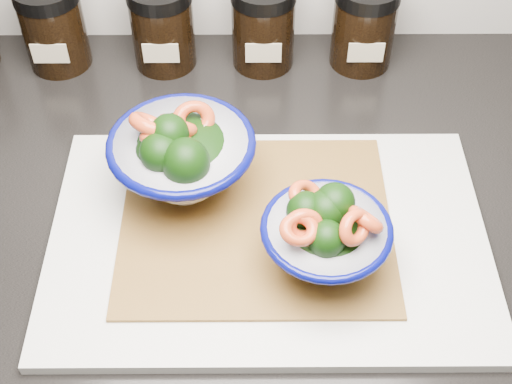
{
  "coord_description": "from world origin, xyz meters",
  "views": [
    {
      "loc": [
        0.1,
        0.93,
        1.49
      ],
      "look_at": [
        0.1,
        1.4,
        0.96
      ],
      "focal_mm": 50.0,
      "sensor_mm": 36.0,
      "label": 1
    }
  ],
  "objects_px": {
    "spice_jar_c": "(53,26)",
    "spice_jar_e": "(263,25)",
    "spice_jar_d": "(162,26)",
    "cutting_board": "(268,238)",
    "bowl_right": "(325,235)",
    "spice_jar_f": "(364,25)",
    "bowl_left": "(180,156)"
  },
  "relations": [
    {
      "from": "spice_jar_c",
      "to": "spice_jar_e",
      "type": "distance_m",
      "value": 0.27
    },
    {
      "from": "spice_jar_d",
      "to": "spice_jar_c",
      "type": "bearing_deg",
      "value": 180.0
    },
    {
      "from": "cutting_board",
      "to": "spice_jar_e",
      "type": "height_order",
      "value": "spice_jar_e"
    },
    {
      "from": "spice_jar_d",
      "to": "bowl_right",
      "type": "bearing_deg",
      "value": -61.89
    },
    {
      "from": "bowl_right",
      "to": "spice_jar_e",
      "type": "distance_m",
      "value": 0.35
    },
    {
      "from": "cutting_board",
      "to": "spice_jar_f",
      "type": "xyz_separation_m",
      "value": [
        0.13,
        0.3,
        0.05
      ]
    },
    {
      "from": "bowl_left",
      "to": "cutting_board",
      "type": "bearing_deg",
      "value": -33.87
    },
    {
      "from": "bowl_right",
      "to": "spice_jar_d",
      "type": "xyz_separation_m",
      "value": [
        -0.18,
        0.34,
        -0.0
      ]
    },
    {
      "from": "bowl_left",
      "to": "spice_jar_f",
      "type": "distance_m",
      "value": 0.33
    },
    {
      "from": "spice_jar_e",
      "to": "cutting_board",
      "type": "bearing_deg",
      "value": -89.58
    },
    {
      "from": "bowl_left",
      "to": "spice_jar_f",
      "type": "height_order",
      "value": "bowl_left"
    },
    {
      "from": "spice_jar_d",
      "to": "spice_jar_e",
      "type": "xyz_separation_m",
      "value": [
        0.13,
        0.0,
        0.0
      ]
    },
    {
      "from": "cutting_board",
      "to": "spice_jar_d",
      "type": "relative_size",
      "value": 3.98
    },
    {
      "from": "cutting_board",
      "to": "spice_jar_d",
      "type": "xyz_separation_m",
      "value": [
        -0.13,
        0.3,
        0.05
      ]
    },
    {
      "from": "bowl_left",
      "to": "bowl_right",
      "type": "xyz_separation_m",
      "value": [
        0.14,
        -0.1,
        -0.01
      ]
    },
    {
      "from": "bowl_left",
      "to": "spice_jar_d",
      "type": "distance_m",
      "value": 0.25
    },
    {
      "from": "spice_jar_e",
      "to": "bowl_right",
      "type": "bearing_deg",
      "value": -80.89
    },
    {
      "from": "cutting_board",
      "to": "bowl_left",
      "type": "distance_m",
      "value": 0.12
    },
    {
      "from": "cutting_board",
      "to": "bowl_left",
      "type": "relative_size",
      "value": 2.92
    },
    {
      "from": "spice_jar_c",
      "to": "bowl_left",
      "type": "bearing_deg",
      "value": -53.81
    },
    {
      "from": "cutting_board",
      "to": "bowl_left",
      "type": "height_order",
      "value": "bowl_left"
    },
    {
      "from": "spice_jar_f",
      "to": "spice_jar_e",
      "type": "bearing_deg",
      "value": 180.0
    },
    {
      "from": "bowl_left",
      "to": "spice_jar_c",
      "type": "xyz_separation_m",
      "value": [
        -0.18,
        0.24,
        -0.01
      ]
    },
    {
      "from": "spice_jar_d",
      "to": "spice_jar_f",
      "type": "distance_m",
      "value": 0.26
    },
    {
      "from": "cutting_board",
      "to": "spice_jar_c",
      "type": "height_order",
      "value": "spice_jar_c"
    },
    {
      "from": "bowl_right",
      "to": "spice_jar_d",
      "type": "height_order",
      "value": "bowl_right"
    },
    {
      "from": "spice_jar_c",
      "to": "spice_jar_e",
      "type": "xyz_separation_m",
      "value": [
        0.27,
        0.0,
        0.0
      ]
    },
    {
      "from": "bowl_right",
      "to": "spice_jar_c",
      "type": "bearing_deg",
      "value": 133.2
    },
    {
      "from": "spice_jar_e",
      "to": "spice_jar_d",
      "type": "bearing_deg",
      "value": 180.0
    },
    {
      "from": "spice_jar_d",
      "to": "spice_jar_e",
      "type": "relative_size",
      "value": 1.0
    },
    {
      "from": "bowl_right",
      "to": "spice_jar_d",
      "type": "bearing_deg",
      "value": 118.11
    },
    {
      "from": "cutting_board",
      "to": "spice_jar_f",
      "type": "distance_m",
      "value": 0.33
    }
  ]
}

